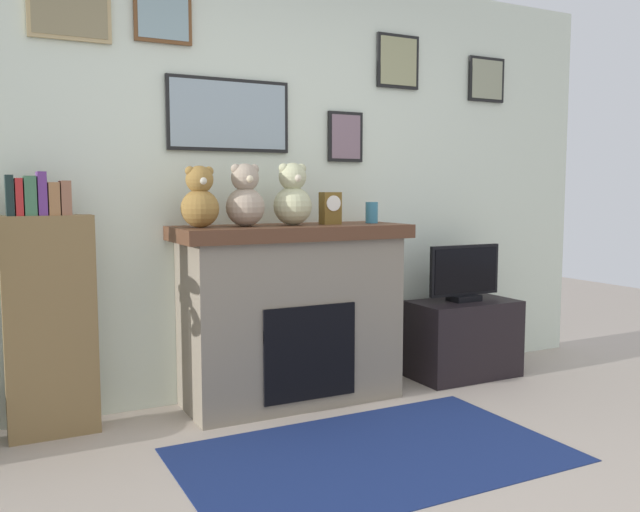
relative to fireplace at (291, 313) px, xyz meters
name	(u,v)px	position (x,y,z in m)	size (l,w,h in m)	color
back_wall	(253,182)	(-0.12, 0.31, 0.77)	(5.20, 0.15, 2.60)	silver
fireplace	(291,313)	(0.00, 0.00, 0.00)	(1.38, 0.56, 1.05)	gray
bookshelf	(50,317)	(-1.32, 0.05, 0.08)	(0.44, 0.16, 1.35)	brown
tv_stand	(463,339)	(1.25, -0.05, -0.28)	(0.72, 0.40, 0.52)	black
television	(465,274)	(1.25, -0.05, 0.16)	(0.55, 0.14, 0.38)	black
area_rug	(373,454)	(0.00, -0.93, -0.53)	(1.82, 1.09, 0.01)	navy
candle_jar	(372,213)	(0.54, -0.02, 0.59)	(0.08, 0.08, 0.13)	teal
mantel_clock	(330,208)	(0.25, -0.02, 0.62)	(0.12, 0.09, 0.19)	brown
teddy_bear_brown	(200,200)	(-0.55, -0.02, 0.67)	(0.21, 0.21, 0.34)	olive
teddy_bear_grey	(245,198)	(-0.29, -0.02, 0.68)	(0.22, 0.22, 0.35)	tan
teddy_bear_tan	(293,197)	(0.00, -0.02, 0.68)	(0.22, 0.22, 0.36)	#BBBC8F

